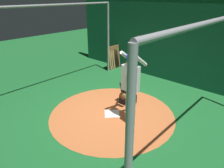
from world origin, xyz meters
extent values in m
plane|color=#195B28|center=(0.00, 0.00, 0.00)|extent=(25.70, 25.70, 0.00)
cylinder|color=#B76033|center=(0.00, 0.00, 0.00)|extent=(3.57, 3.57, 0.01)
cube|color=white|center=(0.00, 0.00, 0.01)|extent=(0.59, 0.59, 0.01)
cylinder|color=#B3B3B7|center=(0.04, 0.70, 0.45)|extent=(0.15, 0.15, 0.91)
cylinder|color=#B3B3B7|center=(-0.20, 0.43, 0.45)|extent=(0.15, 0.15, 0.91)
cube|color=silver|center=(-0.08, 0.56, 1.25)|extent=(0.22, 0.44, 0.68)
cylinder|color=silver|center=(-0.18, 0.76, 1.74)|extent=(0.55, 0.09, 0.42)
cylinder|color=silver|center=(-0.18, 0.37, 1.74)|extent=(0.55, 0.09, 0.42)
sphere|color=brown|center=(-0.08, 0.56, 1.72)|extent=(0.23, 0.23, 0.23)
sphere|color=navy|center=(-0.08, 0.56, 1.79)|extent=(0.26, 0.26, 0.26)
cylinder|color=olive|center=(-0.30, 0.43, 1.87)|extent=(0.54, 0.06, 0.73)
cube|color=black|center=(-0.82, -0.07, 0.15)|extent=(0.40, 0.40, 0.29)
cube|color=black|center=(-0.78, -0.07, 0.51)|extent=(0.31, 0.40, 0.48)
sphere|color=brown|center=(-0.76, -0.07, 0.84)|extent=(0.22, 0.22, 0.22)
cube|color=gray|center=(-0.66, -0.07, 0.84)|extent=(0.03, 0.20, 0.20)
ellipsoid|color=brown|center=(-0.50, -0.01, 0.39)|extent=(0.12, 0.28, 0.22)
cube|color=#0F472D|center=(-3.53, 0.00, 1.74)|extent=(0.20, 9.70, 3.47)
cylinder|color=gray|center=(-2.63, -2.60, 1.44)|extent=(0.08, 0.08, 2.88)
cylinder|color=gray|center=(0.00, -2.60, 2.88)|extent=(5.26, 0.07, 0.07)
cube|color=olive|center=(-3.28, -2.72, 0.53)|extent=(1.18, 0.04, 1.05)
cylinder|color=tan|center=(-3.77, -2.66, 0.44)|extent=(0.06, 0.18, 0.87)
cylinder|color=tan|center=(-3.65, -2.66, 0.43)|extent=(0.06, 0.15, 0.85)
cylinder|color=tan|center=(-3.53, -2.66, 0.40)|extent=(0.06, 0.15, 0.81)
cylinder|color=olive|center=(-3.41, -2.66, 0.45)|extent=(0.06, 0.19, 0.89)
cylinder|color=black|center=(-3.29, -2.66, 0.41)|extent=(0.06, 0.15, 0.83)
cylinder|color=black|center=(-3.17, -2.66, 0.44)|extent=(0.06, 0.16, 0.89)
cylinder|color=tan|center=(-3.05, -2.66, 0.45)|extent=(0.06, 0.21, 0.89)
cylinder|color=tan|center=(-2.93, -2.66, 0.41)|extent=(0.06, 0.17, 0.82)
cylinder|color=tan|center=(-2.81, -2.66, 0.46)|extent=(0.06, 0.19, 0.92)
camera|label=1|loc=(3.87, 3.52, 3.21)|focal=33.61mm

